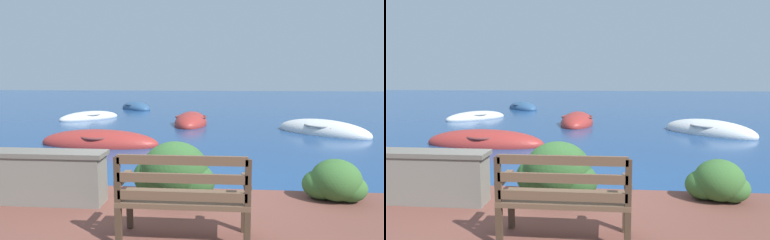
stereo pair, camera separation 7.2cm
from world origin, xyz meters
TOP-DOWN VIEW (x-y plane):
  - ground_plane at (0.00, 0.00)m, footprint 80.00×80.00m
  - park_bench at (0.44, -1.67)m, footprint 1.32×0.48m
  - stone_wall at (-1.47, -0.75)m, footprint 1.59×0.39m
  - hedge_clump_far_left at (-2.33, -0.30)m, footprint 0.78×0.56m
  - hedge_clump_left at (0.17, -0.41)m, footprint 1.15×0.83m
  - hedge_clump_centre at (2.35, -0.34)m, footprint 0.83×0.60m
  - rowboat_nearest at (-2.51, 4.05)m, footprint 3.38×1.24m
  - rowboat_mid at (4.17, 6.61)m, footprint 3.18×3.05m
  - rowboat_far at (-0.36, 8.34)m, footprint 1.33×2.72m
  - rowboat_outer at (-5.02, 9.74)m, footprint 2.60×2.67m
  - rowboat_distant at (-4.09, 14.41)m, footprint 2.61×2.76m
  - mooring_buoy at (-3.24, 1.54)m, footprint 0.61×0.61m

SIDE VIEW (x-z plane):
  - ground_plane at x=0.00m, z-range 0.00..0.00m
  - rowboat_outer at x=-5.02m, z-range -0.25..0.36m
  - rowboat_nearest at x=-2.51m, z-range -0.32..0.45m
  - rowboat_distant at x=-4.09m, z-range -0.31..0.44m
  - rowboat_mid at x=4.17m, z-range -0.34..0.48m
  - rowboat_far at x=-0.36m, z-range -0.36..0.51m
  - mooring_buoy at x=-3.24m, z-range -0.18..0.38m
  - hedge_clump_far_left at x=-2.33m, z-range 0.18..0.72m
  - hedge_clump_centre at x=2.35m, z-range 0.18..0.75m
  - hedge_clump_left at x=0.17m, z-range 0.17..0.95m
  - stone_wall at x=-1.47m, z-range 0.22..0.92m
  - park_bench at x=0.44m, z-range 0.24..1.17m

